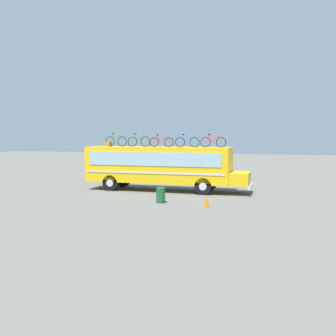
{
  "coord_description": "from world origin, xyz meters",
  "views": [
    {
      "loc": [
        8.11,
        -24.71,
        3.68
      ],
      "look_at": [
        0.72,
        0.0,
        1.58
      ],
      "focal_mm": 40.31,
      "sensor_mm": 36.0,
      "label": 1
    }
  ],
  "objects_px": {
    "bus": "(161,165)",
    "rooftop_bicycle_2": "(139,141)",
    "rooftop_bicycle_3": "(161,142)",
    "rooftop_bicycle_5": "(213,142)",
    "luggage_bag_1": "(108,144)",
    "rooftop_bicycle_1": "(116,141)",
    "rooftop_bicycle_4": "(187,142)",
    "trash_bin": "(161,195)",
    "traffic_cone": "(207,202)"
  },
  "relations": [
    {
      "from": "rooftop_bicycle_3",
      "to": "rooftop_bicycle_5",
      "type": "xyz_separation_m",
      "value": [
        3.57,
        0.01,
        0.01
      ]
    },
    {
      "from": "bus",
      "to": "rooftop_bicycle_1",
      "type": "distance_m",
      "value": 3.86
    },
    {
      "from": "bus",
      "to": "rooftop_bicycle_2",
      "type": "relative_size",
      "value": 6.72
    },
    {
      "from": "rooftop_bicycle_3",
      "to": "traffic_cone",
      "type": "relative_size",
      "value": 2.8
    },
    {
      "from": "luggage_bag_1",
      "to": "traffic_cone",
      "type": "distance_m",
      "value": 10.59
    },
    {
      "from": "bus",
      "to": "rooftop_bicycle_5",
      "type": "distance_m",
      "value": 3.98
    },
    {
      "from": "rooftop_bicycle_4",
      "to": "luggage_bag_1",
      "type": "bearing_deg",
      "value": 173.43
    },
    {
      "from": "rooftop_bicycle_2",
      "to": "bus",
      "type": "bearing_deg",
      "value": -11.13
    },
    {
      "from": "bus",
      "to": "rooftop_bicycle_1",
      "type": "bearing_deg",
      "value": 176.08
    },
    {
      "from": "rooftop_bicycle_4",
      "to": "traffic_cone",
      "type": "distance_m",
      "value": 6.33
    },
    {
      "from": "luggage_bag_1",
      "to": "rooftop_bicycle_4",
      "type": "bearing_deg",
      "value": -6.57
    },
    {
      "from": "bus",
      "to": "trash_bin",
      "type": "height_order",
      "value": "bus"
    },
    {
      "from": "luggage_bag_1",
      "to": "trash_bin",
      "type": "distance_m",
      "value": 8.08
    },
    {
      "from": "bus",
      "to": "luggage_bag_1",
      "type": "distance_m",
      "value": 4.44
    },
    {
      "from": "rooftop_bicycle_4",
      "to": "trash_bin",
      "type": "xyz_separation_m",
      "value": [
        -0.46,
        -4.35,
        -2.96
      ]
    },
    {
      "from": "trash_bin",
      "to": "rooftop_bicycle_1",
      "type": "bearing_deg",
      "value": 135.1
    },
    {
      "from": "luggage_bag_1",
      "to": "traffic_cone",
      "type": "height_order",
      "value": "luggage_bag_1"
    },
    {
      "from": "rooftop_bicycle_1",
      "to": "traffic_cone",
      "type": "bearing_deg",
      "value": -36.08
    },
    {
      "from": "rooftop_bicycle_5",
      "to": "traffic_cone",
      "type": "bearing_deg",
      "value": -83.53
    },
    {
      "from": "bus",
      "to": "rooftop_bicycle_3",
      "type": "relative_size",
      "value": 6.7
    },
    {
      "from": "traffic_cone",
      "to": "rooftop_bicycle_3",
      "type": "bearing_deg",
      "value": 128.13
    },
    {
      "from": "rooftop_bicycle_1",
      "to": "luggage_bag_1",
      "type": "bearing_deg",
      "value": 171.15
    },
    {
      "from": "luggage_bag_1",
      "to": "rooftop_bicycle_1",
      "type": "height_order",
      "value": "rooftop_bicycle_1"
    },
    {
      "from": "luggage_bag_1",
      "to": "rooftop_bicycle_1",
      "type": "bearing_deg",
      "value": -8.85
    },
    {
      "from": "bus",
      "to": "traffic_cone",
      "type": "distance_m",
      "value": 7.0
    },
    {
      "from": "rooftop_bicycle_1",
      "to": "rooftop_bicycle_3",
      "type": "height_order",
      "value": "rooftop_bicycle_1"
    },
    {
      "from": "rooftop_bicycle_3",
      "to": "rooftop_bicycle_5",
      "type": "relative_size",
      "value": 1.0
    },
    {
      "from": "rooftop_bicycle_1",
      "to": "trash_bin",
      "type": "distance_m",
      "value": 7.61
    },
    {
      "from": "trash_bin",
      "to": "rooftop_bicycle_4",
      "type": "bearing_deg",
      "value": 84.02
    },
    {
      "from": "rooftop_bicycle_4",
      "to": "bus",
      "type": "bearing_deg",
      "value": 169.59
    },
    {
      "from": "rooftop_bicycle_3",
      "to": "trash_bin",
      "type": "distance_m",
      "value": 5.68
    },
    {
      "from": "rooftop_bicycle_2",
      "to": "rooftop_bicycle_4",
      "type": "xyz_separation_m",
      "value": [
        3.7,
        -0.7,
        -0.02
      ]
    },
    {
      "from": "rooftop_bicycle_1",
      "to": "rooftop_bicycle_4",
      "type": "xyz_separation_m",
      "value": [
        5.41,
        -0.59,
        -0.03
      ]
    },
    {
      "from": "rooftop_bicycle_3",
      "to": "trash_bin",
      "type": "xyz_separation_m",
      "value": [
        1.42,
        -4.64,
        -2.95
      ]
    },
    {
      "from": "rooftop_bicycle_3",
      "to": "rooftop_bicycle_5",
      "type": "distance_m",
      "value": 3.57
    },
    {
      "from": "bus",
      "to": "rooftop_bicycle_3",
      "type": "distance_m",
      "value": 1.63
    },
    {
      "from": "rooftop_bicycle_4",
      "to": "rooftop_bicycle_5",
      "type": "xyz_separation_m",
      "value": [
        1.69,
        0.3,
        0.0
      ]
    },
    {
      "from": "rooftop_bicycle_3",
      "to": "rooftop_bicycle_4",
      "type": "relative_size",
      "value": 1.03
    },
    {
      "from": "traffic_cone",
      "to": "rooftop_bicycle_5",
      "type": "bearing_deg",
      "value": 96.47
    },
    {
      "from": "bus",
      "to": "rooftop_bicycle_3",
      "type": "height_order",
      "value": "rooftop_bicycle_3"
    },
    {
      "from": "rooftop_bicycle_3",
      "to": "rooftop_bicycle_4",
      "type": "xyz_separation_m",
      "value": [
        1.88,
        -0.29,
        0.01
      ]
    },
    {
      "from": "rooftop_bicycle_1",
      "to": "rooftop_bicycle_5",
      "type": "height_order",
      "value": "rooftop_bicycle_1"
    },
    {
      "from": "rooftop_bicycle_3",
      "to": "rooftop_bicycle_5",
      "type": "bearing_deg",
      "value": 0.12
    },
    {
      "from": "rooftop_bicycle_5",
      "to": "trash_bin",
      "type": "xyz_separation_m",
      "value": [
        -2.15,
        -4.65,
        -2.96
      ]
    },
    {
      "from": "luggage_bag_1",
      "to": "bus",
      "type": "bearing_deg",
      "value": -4.77
    },
    {
      "from": "luggage_bag_1",
      "to": "rooftop_bicycle_1",
      "type": "distance_m",
      "value": 0.76
    },
    {
      "from": "trash_bin",
      "to": "rooftop_bicycle_5",
      "type": "bearing_deg",
      "value": 65.22
    },
    {
      "from": "trash_bin",
      "to": "rooftop_bicycle_2",
      "type": "bearing_deg",
      "value": 122.72
    },
    {
      "from": "rooftop_bicycle_1",
      "to": "rooftop_bicycle_3",
      "type": "relative_size",
      "value": 0.99
    },
    {
      "from": "bus",
      "to": "rooftop_bicycle_2",
      "type": "distance_m",
      "value": 2.44
    }
  ]
}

